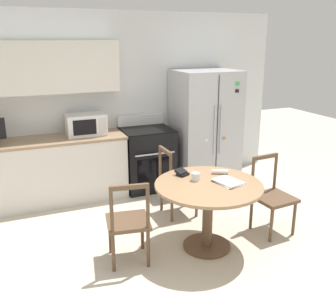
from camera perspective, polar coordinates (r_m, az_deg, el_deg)
ground_plane at (r=3.88m, az=3.92°, el=-18.50°), size 14.00×14.00×0.00m
back_wall at (r=5.60m, az=-10.56°, el=8.12°), size 5.20×0.44×2.60m
kitchen_counter at (r=5.43m, az=-17.92°, el=-3.46°), size 2.16×0.64×0.90m
refrigerator at (r=5.87m, az=5.63°, el=3.02°), size 0.93×0.80×1.75m
oven_range at (r=5.67m, az=-3.20°, el=-1.65°), size 0.73×0.68×1.08m
microwave at (r=5.38m, az=-12.39°, el=3.39°), size 0.54×0.36×0.30m
dining_table at (r=4.02m, az=6.14°, el=-7.63°), size 1.14×1.14×0.74m
dining_chair_far at (r=4.80m, az=1.34°, el=-5.45°), size 0.42×0.42×0.90m
dining_chair_left at (r=3.83m, az=-6.07°, el=-11.38°), size 0.48×0.48×0.90m
dining_chair_right at (r=4.55m, az=15.57°, el=-7.32°), size 0.45×0.45×0.90m
candle_glass at (r=4.02m, az=4.24°, el=-4.61°), size 0.09×0.09×0.09m
folded_napkin at (r=4.24m, az=7.93°, el=-3.75°), size 0.18×0.13×0.05m
wallet at (r=4.17m, az=2.13°, el=-3.96°), size 0.16×0.16×0.07m
mail_stack at (r=4.00m, az=9.13°, el=-5.26°), size 0.29×0.35×0.02m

